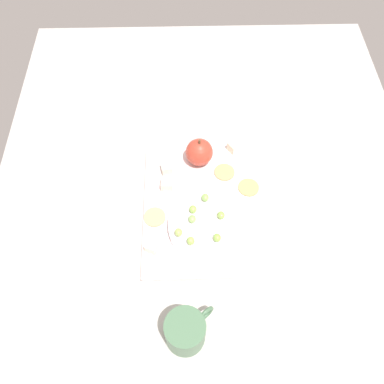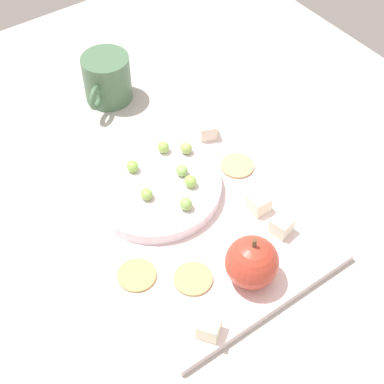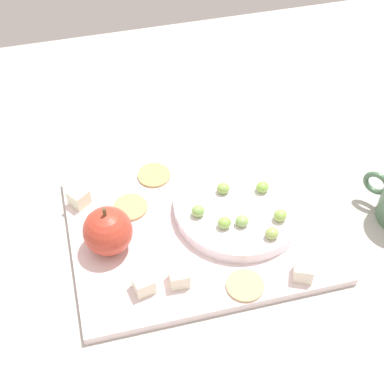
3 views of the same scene
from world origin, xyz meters
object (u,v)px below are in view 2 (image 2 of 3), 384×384
object	(u,v)px
platter	(189,218)
grape_5	(163,147)
cheese_cube_1	(209,327)
grape_1	(191,181)
grape_4	(182,170)
cheese_cube_3	(208,130)
grape_3	(147,194)
cheese_cube_2	(258,202)
cracker_0	(193,279)
cracker_1	(137,275)
serving_dish	(157,186)
grape_0	(186,204)
grape_2	(186,148)
cracker_2	(237,166)
cup	(107,79)
grape_6	(132,166)
apple_whole	(252,262)
cheese_cube_0	(281,226)

from	to	relation	value
platter	grape_5	size ratio (longest dim) A/B	19.21
cheese_cube_1	grape_1	size ratio (longest dim) A/B	1.35
grape_4	platter	bearing A→B (deg)	153.68
cheese_cube_3	grape_3	xyz separation A→B (cm)	(-6.55, 15.23, 1.41)
cheese_cube_2	grape_5	bearing A→B (deg)	19.48
cracker_0	cracker_1	world-z (taller)	same
serving_dish	cracker_1	size ratio (longest dim) A/B	3.77
grape_3	cheese_cube_3	bearing A→B (deg)	-66.74
grape_0	grape_2	world-z (taller)	grape_0
cracker_2	grape_1	size ratio (longest dim) A/B	2.66
cracker_2	cup	xyz separation A→B (cm)	(26.09, 6.69, 2.46)
cracker_0	grape_0	world-z (taller)	grape_0
cup	grape_0	bearing A→B (deg)	170.54
cheese_cube_3	grape_6	world-z (taller)	grape_6
cheese_cube_3	apple_whole	bearing A→B (deg)	155.22
serving_dish	cracker_1	bearing A→B (deg)	136.41
cheese_cube_1	cracker_0	world-z (taller)	cheese_cube_1
cracker_1	grape_3	world-z (taller)	grape_3
apple_whole	cheese_cube_0	world-z (taller)	apple_whole
cracker_1	grape_6	bearing A→B (deg)	-30.59
grape_6	grape_1	bearing A→B (deg)	-144.92
apple_whole	grape_4	xyz separation A→B (cm)	(18.04, -2.16, -0.66)
platter	grape_5	world-z (taller)	grape_5
serving_dish	grape_5	bearing A→B (deg)	-42.95
platter	cheese_cube_2	bearing A→B (deg)	-118.20
cracker_0	cracker_2	xyz separation A→B (cm)	(12.08, -16.72, 0.00)
grape_0	grape_5	xyz separation A→B (cm)	(10.73, -3.52, 0.00)
grape_1	grape_2	bearing A→B (deg)	-30.03
cheese_cube_0	cracker_1	size ratio (longest dim) A/B	0.51
cheese_cube_0	cheese_cube_2	size ratio (longest dim) A/B	1.00
cheese_cube_0	grape_3	size ratio (longest dim) A/B	1.35
platter	cheese_cube_0	distance (cm)	12.82
serving_dish	cheese_cube_2	world-z (taller)	cheese_cube_2
platter	grape_6	xyz separation A→B (cm)	(10.01, 2.61, 3.38)
cheese_cube_1	cheese_cube_3	size ratio (longest dim) A/B	1.00
grape_6	cheese_cube_3	bearing A→B (deg)	-85.77
platter	serving_dish	size ratio (longest dim) A/B	1.92
cheese_cube_2	grape_4	distance (cm)	11.51
cracker_1	cracker_2	world-z (taller)	same
cheese_cube_0	cracker_1	distance (cm)	20.16
grape_2	grape_4	xyz separation A→B (cm)	(-3.22, 3.03, -0.04)
cheese_cube_3	grape_0	distance (cm)	16.36
cheese_cube_3	cracker_2	world-z (taller)	cheese_cube_3
cracker_1	cracker_2	distance (cm)	23.42
grape_2	grape_5	bearing A→B (deg)	51.20
grape_2	grape_5	xyz separation A→B (cm)	(2.10, 2.61, 0.06)
cheese_cube_2	grape_6	xyz separation A→B (cm)	(14.53, 11.04, 1.46)
cheese_cube_1	grape_1	distance (cm)	21.61
serving_dish	cheese_cube_3	bearing A→B (deg)	-68.92
cup	apple_whole	bearing A→B (deg)	174.61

